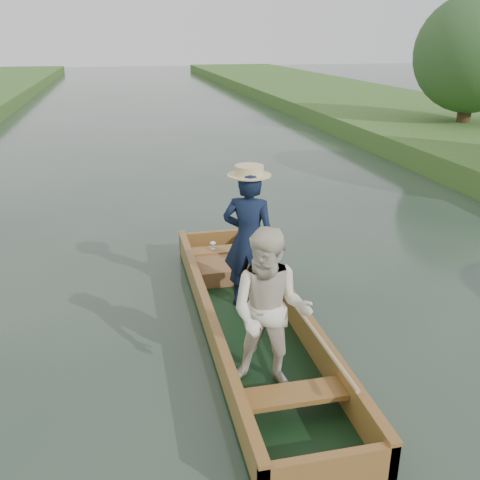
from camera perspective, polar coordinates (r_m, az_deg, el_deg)
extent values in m
plane|color=#283D30|center=(6.41, 1.19, -9.85)|extent=(120.00, 120.00, 0.00)
cylinder|color=#47331E|center=(19.50, 22.92, 13.17)|extent=(0.44, 0.44, 2.35)
sphere|color=#274B1E|center=(19.39, 23.60, 17.75)|extent=(3.68, 3.68, 3.68)
cube|color=black|center=(6.39, 1.19, -9.54)|extent=(1.10, 5.00, 0.08)
cube|color=olive|center=(6.20, -3.43, -8.46)|extent=(0.08, 5.00, 0.32)
cube|color=olive|center=(6.42, 5.67, -7.45)|extent=(0.08, 5.00, 0.32)
cube|color=olive|center=(8.48, -2.75, -0.09)|extent=(1.10, 0.08, 0.32)
cube|color=olive|center=(4.40, 9.52, -23.19)|extent=(1.10, 0.08, 0.32)
cube|color=olive|center=(6.12, -3.46, -6.99)|extent=(0.10, 5.00, 0.04)
cube|color=olive|center=(6.33, 5.73, -6.02)|extent=(0.10, 5.00, 0.04)
cube|color=olive|center=(7.95, -2.05, -1.10)|extent=(0.94, 0.30, 0.05)
cube|color=olive|center=(4.97, 5.78, -16.07)|extent=(0.94, 0.30, 0.05)
imported|color=#101A33|center=(6.50, 0.94, 0.03)|extent=(0.76, 0.65, 1.76)
cylinder|color=beige|center=(6.25, 0.98, 7.24)|extent=(0.52, 0.52, 0.12)
imported|color=beige|center=(4.99, 3.25, -7.71)|extent=(0.97, 0.89, 1.63)
cube|color=#984C31|center=(7.67, -1.89, -2.84)|extent=(0.85, 0.90, 0.22)
sphere|color=tan|center=(7.55, 0.48, -1.35)|extent=(0.22, 0.22, 0.22)
sphere|color=tan|center=(7.48, 0.50, -0.24)|extent=(0.16, 0.16, 0.16)
sphere|color=tan|center=(7.44, 0.06, 0.23)|extent=(0.06, 0.06, 0.06)
sphere|color=tan|center=(7.46, 0.95, 0.30)|extent=(0.06, 0.06, 0.06)
sphere|color=tan|center=(7.42, 0.61, -0.53)|extent=(0.06, 0.06, 0.06)
sphere|color=tan|center=(7.49, -0.20, -1.25)|extent=(0.08, 0.08, 0.08)
sphere|color=tan|center=(7.53, 1.24, -1.12)|extent=(0.08, 0.08, 0.08)
sphere|color=tan|center=(7.54, 0.13, -2.12)|extent=(0.09, 0.09, 0.09)
sphere|color=tan|center=(7.56, 0.93, -2.05)|extent=(0.09, 0.09, 0.09)
cylinder|color=silver|center=(7.91, -2.91, -0.97)|extent=(0.07, 0.07, 0.01)
cylinder|color=silver|center=(7.90, -2.91, -0.70)|extent=(0.01, 0.01, 0.08)
ellipsoid|color=silver|center=(7.88, -2.92, -0.33)|extent=(0.09, 0.09, 0.05)
cylinder|color=tan|center=(6.25, 5.17, -5.96)|extent=(0.04, 3.84, 0.18)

